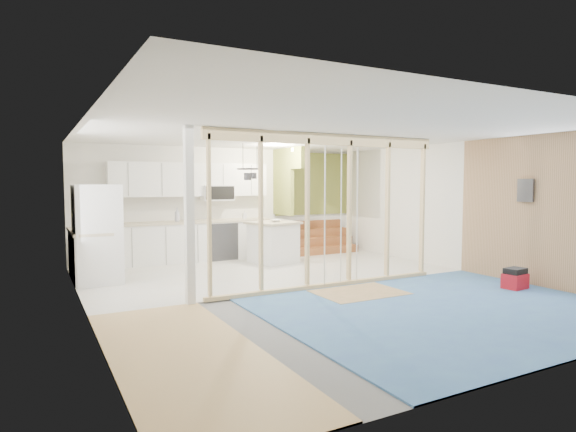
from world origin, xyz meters
TOP-DOWN VIEW (x-y plane):
  - room at (0.00, 0.00)m, footprint 7.01×8.01m
  - floor_overlays at (0.07, 0.06)m, footprint 7.00×8.00m
  - stud_frame at (-0.22, -0.00)m, footprint 4.66×0.14m
  - base_cabinets at (-1.61, 3.36)m, footprint 4.45×2.24m
  - upper_cabinets at (-0.84, 3.82)m, footprint 3.60×0.41m
  - green_partition at (2.04, 3.66)m, footprint 2.25×1.51m
  - pot_rack at (-0.31, 1.89)m, footprint 0.52×0.52m
  - sheathing_panel at (3.48, -2.00)m, footprint 0.02×4.00m
  - electrical_panel at (3.43, -1.40)m, footprint 0.04×0.30m
  - ceiling_light at (1.40, 3.00)m, footprint 0.32×0.32m
  - fridge at (-3.10, 2.15)m, footprint 0.78×0.75m
  - island at (0.60, 2.70)m, footprint 1.15×1.15m
  - bowl at (0.62, 2.60)m, footprint 0.28×0.28m
  - soap_bottle_a at (-1.29, 3.63)m, footprint 0.16×0.16m
  - soap_bottle_b at (0.35, 3.72)m, footprint 0.09×0.09m
  - toolbox at (2.97, -1.59)m, footprint 0.41×0.33m

SIDE VIEW (x-z plane):
  - floor_overlays at x=0.07m, z-range 0.00..0.02m
  - toolbox at x=2.97m, z-range -0.01..0.36m
  - island at x=0.60m, z-range 0.00..0.92m
  - base_cabinets at x=-1.61m, z-range 0.00..0.93m
  - fridge at x=-3.10m, z-range 0.00..1.75m
  - green_partition at x=2.04m, z-range -0.36..2.24m
  - bowl at x=0.62m, z-range 0.92..0.98m
  - soap_bottle_b at x=0.35m, z-range 0.93..1.12m
  - soap_bottle_a at x=-1.29m, z-range 0.93..1.24m
  - sheathing_panel at x=3.48m, z-range 0.00..2.60m
  - room at x=0.00m, z-range 0.00..2.61m
  - stud_frame at x=-0.22m, z-range 0.28..2.88m
  - electrical_panel at x=3.43m, z-range 1.45..1.85m
  - upper_cabinets at x=-0.84m, z-range 1.39..2.25m
  - pot_rack at x=-0.31m, z-range 1.64..2.36m
  - ceiling_light at x=1.40m, z-range 2.50..2.58m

